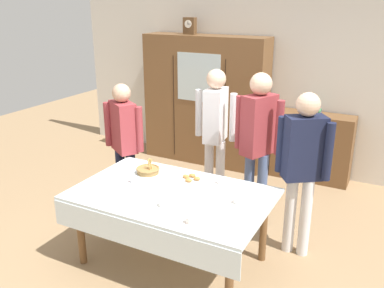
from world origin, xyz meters
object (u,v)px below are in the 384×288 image
(person_by_cabinet, at_px, (258,136))
(book_stack, at_px, (315,112))
(pastry_plate, at_px, (191,179))
(bread_basket, at_px, (148,170))
(mantel_clock, at_px, (190,26))
(person_beside_shelf, at_px, (215,125))
(spoon_mid_left, at_px, (89,191))
(tea_cup_center, at_px, (238,201))
(spoon_far_right, at_px, (125,175))
(person_behind_table_right, at_px, (303,160))
(tea_cup_back_edge, at_px, (221,182))
(tea_cup_near_left, at_px, (134,180))
(person_behind_table_left, at_px, (124,137))
(bookshelf_low, at_px, (312,147))
(spoon_center, at_px, (209,194))
(dining_table, at_px, (170,203))
(tea_cup_near_right, at_px, (191,221))
(tea_cup_front_edge, at_px, (164,204))
(wall_cabinet, at_px, (205,101))

(person_by_cabinet, bearing_deg, book_stack, 80.00)
(pastry_plate, distance_m, person_by_cabinet, 0.89)
(bread_basket, bearing_deg, book_stack, 63.21)
(mantel_clock, relative_size, person_beside_shelf, 0.14)
(bread_basket, relative_size, spoon_mid_left, 2.02)
(tea_cup_center, xyz_separation_m, spoon_far_right, (-1.25, 0.05, -0.02))
(person_behind_table_right, bearing_deg, tea_cup_back_edge, -154.67)
(book_stack, relative_size, tea_cup_near_left, 1.61)
(spoon_mid_left, distance_m, person_behind_table_left, 1.05)
(bookshelf_low, relative_size, tea_cup_near_left, 8.22)
(spoon_center, relative_size, person_beside_shelf, 0.07)
(spoon_center, height_order, person_behind_table_left, person_behind_table_left)
(dining_table, bearing_deg, tea_cup_near_right, -42.48)
(tea_cup_front_edge, bearing_deg, person_behind_table_right, 46.23)
(book_stack, xyz_separation_m, person_beside_shelf, (-0.88, -1.32, 0.04))
(bread_basket, height_order, spoon_far_right, bread_basket)
(bread_basket, bearing_deg, person_behind_table_left, 146.67)
(tea_cup_near_right, distance_m, spoon_mid_left, 1.11)
(mantel_clock, xyz_separation_m, spoon_center, (1.48, -2.43, -1.31))
(dining_table, xyz_separation_m, spoon_far_right, (-0.62, 0.17, 0.09))
(tea_cup_center, height_order, pastry_plate, tea_cup_center)
(spoon_center, bearing_deg, tea_cup_back_edge, 87.95)
(wall_cabinet, distance_m, spoon_far_right, 2.45)
(pastry_plate, xyz_separation_m, spoon_mid_left, (-0.73, -0.65, -0.01))
(spoon_far_right, bearing_deg, mantel_clock, 102.45)
(pastry_plate, distance_m, person_behind_table_right, 1.08)
(tea_cup_near_left, distance_m, tea_cup_front_edge, 0.59)
(tea_cup_near_right, relative_size, tea_cup_center, 1.00)
(wall_cabinet, xyz_separation_m, spoon_mid_left, (0.20, -2.88, -0.23))
(person_behind_table_right, bearing_deg, spoon_mid_left, -148.81)
(book_stack, xyz_separation_m, spoon_center, (-0.41, -2.48, -0.24))
(person_beside_shelf, bearing_deg, book_stack, 56.10)
(tea_cup_front_edge, height_order, bread_basket, bread_basket)
(bread_basket, distance_m, spoon_mid_left, 0.66)
(bookshelf_low, relative_size, book_stack, 5.10)
(person_by_cabinet, bearing_deg, dining_table, -112.89)
(person_behind_table_left, distance_m, person_behind_table_right, 2.02)
(wall_cabinet, xyz_separation_m, tea_cup_near_right, (1.31, -2.97, -0.20))
(bread_basket, xyz_separation_m, person_beside_shelf, (0.29, 1.01, 0.25))
(tea_cup_back_edge, xyz_separation_m, person_behind_table_left, (-1.34, 0.27, 0.17))
(pastry_plate, bearing_deg, wall_cabinet, 112.61)
(tea_cup_front_edge, distance_m, spoon_far_right, 0.81)
(book_stack, relative_size, person_behind_table_right, 0.13)
(tea_cup_near_right, height_order, person_behind_table_right, person_behind_table_right)
(person_behind_table_left, bearing_deg, person_beside_shelf, 36.62)
(person_beside_shelf, bearing_deg, spoon_center, -67.98)
(bread_basket, relative_size, pastry_plate, 0.86)
(tea_cup_back_edge, xyz_separation_m, person_behind_table_right, (0.69, 0.32, 0.24))
(book_stack, xyz_separation_m, person_behind_table_left, (-1.74, -1.95, -0.05))
(tea_cup_front_edge, bearing_deg, tea_cup_center, 32.49)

